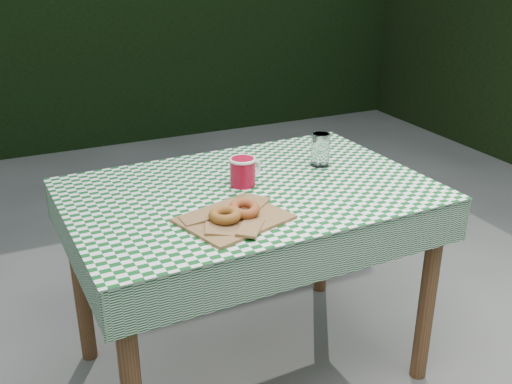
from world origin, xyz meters
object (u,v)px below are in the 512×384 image
at_px(table, 250,283).
at_px(drinking_glass, 320,150).
at_px(paper_bag, 234,218).
at_px(coffee_mug, 243,172).

distance_m(table, drinking_glass, 0.56).
xyz_separation_m(table, drinking_glass, (0.34, 0.09, 0.44)).
bearing_deg(paper_bag, drinking_glass, 32.34).
bearing_deg(drinking_glass, table, -164.45).
height_order(paper_bag, coffee_mug, coffee_mug).
distance_m(table, coffee_mug, 0.43).
relative_size(table, paper_bag, 4.00).
bearing_deg(table, coffee_mug, 102.36).
xyz_separation_m(paper_bag, coffee_mug, (0.14, 0.25, 0.04)).
bearing_deg(drinking_glass, paper_bag, -147.66).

